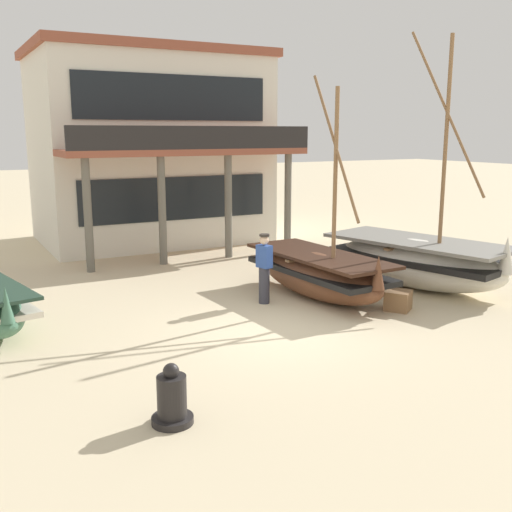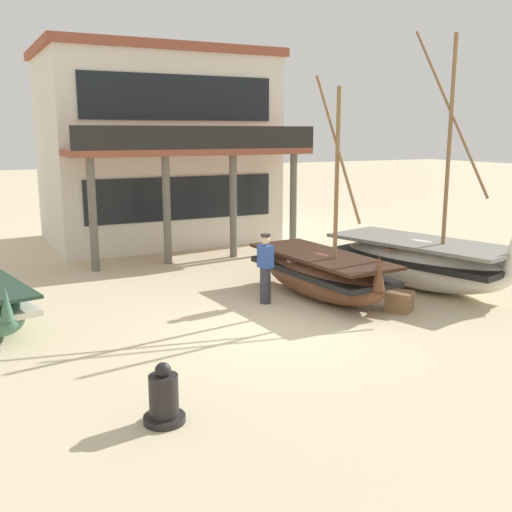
# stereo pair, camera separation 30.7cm
# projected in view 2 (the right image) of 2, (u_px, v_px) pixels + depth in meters

# --- Properties ---
(ground_plane) EXTENTS (120.00, 120.00, 0.00)m
(ground_plane) POSITION_uv_depth(u_px,v_px,m) (278.00, 331.00, 12.43)
(ground_plane) COLOR beige
(fishing_boat_near_left) EXTENTS (1.86, 4.46, 5.36)m
(fishing_boat_near_left) POSITION_uv_depth(u_px,v_px,m) (321.00, 273.00, 14.80)
(fishing_boat_near_left) COLOR brown
(fishing_boat_near_left) RESTS_ON ground
(fishing_boat_centre_large) EXTENTS (3.19, 5.24, 6.51)m
(fishing_boat_centre_large) POSITION_uv_depth(u_px,v_px,m) (421.00, 262.00, 15.72)
(fishing_boat_centre_large) COLOR silver
(fishing_boat_centre_large) RESTS_ON ground
(fisherman_by_hull) EXTENTS (0.32, 0.41, 1.68)m
(fisherman_by_hull) POSITION_uv_depth(u_px,v_px,m) (265.00, 269.00, 14.27)
(fisherman_by_hull) COLOR #33333D
(fisherman_by_hull) RESTS_ON ground
(capstan_winch) EXTENTS (0.60, 0.60, 0.90)m
(capstan_winch) POSITION_uv_depth(u_px,v_px,m) (164.00, 399.00, 8.45)
(capstan_winch) COLOR black
(capstan_winch) RESTS_ON ground
(cargo_crate) EXTENTS (0.76, 0.76, 0.45)m
(cargo_crate) POSITION_uv_depth(u_px,v_px,m) (400.00, 301.00, 13.77)
(cargo_crate) COLOR olive
(cargo_crate) RESTS_ON ground
(harbor_building_main) EXTENTS (8.21, 7.68, 6.95)m
(harbor_building_main) POSITION_uv_depth(u_px,v_px,m) (156.00, 147.00, 22.45)
(harbor_building_main) COLOR silver
(harbor_building_main) RESTS_ON ground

